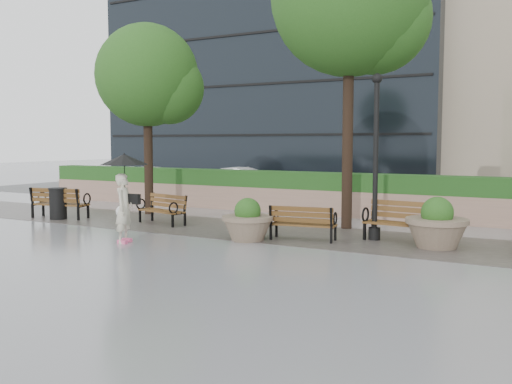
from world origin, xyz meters
The scene contains 17 objects.
ground centered at (0.00, 0.00, 0.00)m, with size 100.00×100.00×0.00m, color gray.
cobble_strip centered at (0.00, 3.00, 0.01)m, with size 28.00×3.20×0.01m, color #383330.
hedge_wall centered at (0.00, 7.00, 0.66)m, with size 24.00×0.80×1.35m.
asphalt_street centered at (0.00, 11.00, 0.00)m, with size 40.00×7.00×0.00m, color black.
bench_0 centered at (-7.05, 2.23, 0.28)m, with size 1.83×1.00×0.93m.
bench_1 centered at (-3.55, 2.76, 0.25)m, with size 1.64×0.95×0.83m.
bench_2 centered at (1.04, 2.26, 0.24)m, with size 1.61×0.84×0.82m.
bench_3 centered at (3.14, 3.19, 0.28)m, with size 1.80×0.87×0.93m.
planter_left centered at (-0.10, 1.63, 0.40)m, with size 1.20×1.20×1.01m.
planter_right centered at (3.99, 2.83, 0.44)m, with size 1.35×1.35×1.13m.
trash_bin centered at (-6.91, 2.04, 0.45)m, with size 0.54×0.54×0.90m, color black.
lamppost centered at (2.49, 3.16, 1.71)m, with size 0.28×0.28×3.90m.
tree_0 centered at (-5.20, 4.44, 4.30)m, with size 3.35×3.23×6.04m.
tree_1 centered at (1.43, 4.61, 5.92)m, with size 4.11×4.11×8.14m.
car_left centered at (-9.81, 10.09, 0.61)m, with size 1.72×4.23×1.23m, color silver.
car_right centered at (-5.16, 10.14, 0.64)m, with size 1.36×3.89×1.28m, color silver.
pedestrian centered at (-2.44, 0.02, 1.24)m, with size 1.11×1.11×2.03m.
Camera 1 is at (6.58, -9.86, 2.31)m, focal length 40.00 mm.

